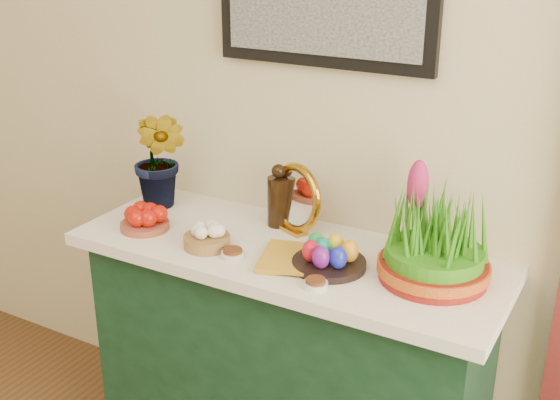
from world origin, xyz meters
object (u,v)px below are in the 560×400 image
object	(u,v)px
wheatgrass_sabzeh	(435,243)
sideboard	(287,369)
hyacinth_green	(159,143)
book	(262,254)
mirror	(296,199)

from	to	relation	value
wheatgrass_sabzeh	sideboard	bearing A→B (deg)	-177.58
sideboard	hyacinth_green	size ratio (longest dim) A/B	2.68
wheatgrass_sabzeh	hyacinth_green	bearing A→B (deg)	176.81
sideboard	book	xyz separation A→B (m)	(-0.03, -0.11, 0.48)
mirror	wheatgrass_sabzeh	distance (m)	0.52
hyacinth_green	mirror	bearing A→B (deg)	4.91
hyacinth_green	book	xyz separation A→B (m)	(0.53, -0.19, -0.23)
mirror	book	world-z (taller)	mirror
mirror	wheatgrass_sabzeh	size ratio (longest dim) A/B	0.74
hyacinth_green	sideboard	bearing A→B (deg)	-8.29
hyacinth_green	book	distance (m)	0.61
hyacinth_green	book	world-z (taller)	hyacinth_green
sideboard	mirror	xyz separation A→B (m)	(-0.04, 0.13, 0.58)
book	wheatgrass_sabzeh	bearing A→B (deg)	-1.97
mirror	book	bearing A→B (deg)	-87.78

